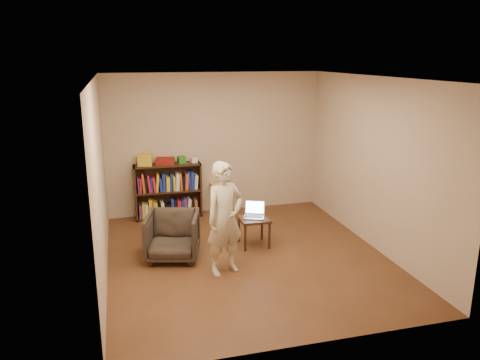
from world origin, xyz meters
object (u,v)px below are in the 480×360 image
object	(u,v)px
bookshelf	(168,194)
person	(225,218)
side_table	(254,222)
armchair	(173,236)
laptop	(254,213)
stool	(222,190)

from	to	relation	value
bookshelf	person	xyz separation A→B (m)	(0.49, -2.48, 0.34)
side_table	person	distance (m)	1.10
side_table	person	bearing A→B (deg)	-129.14
armchair	laptop	bearing A→B (deg)	23.99
armchair	laptop	size ratio (longest dim) A/B	1.89
stool	laptop	size ratio (longest dim) A/B	1.41
laptop	bookshelf	bearing A→B (deg)	148.79
bookshelf	person	distance (m)	2.55
person	stool	bearing A→B (deg)	56.91
bookshelf	armchair	distance (m)	1.86
bookshelf	laptop	bearing A→B (deg)	-54.72
bookshelf	laptop	world-z (taller)	bookshelf
stool	laptop	world-z (taller)	laptop
armchair	side_table	world-z (taller)	armchair
stool	person	distance (m)	2.49
bookshelf	side_table	size ratio (longest dim) A/B	2.64
stool	person	world-z (taller)	person
bookshelf	armchair	xyz separation A→B (m)	(-0.15, -1.85, -0.10)
stool	person	size ratio (longest dim) A/B	0.36
stool	bookshelf	bearing A→B (deg)	176.31
armchair	side_table	xyz separation A→B (m)	(1.28, 0.16, 0.03)
side_table	stool	bearing A→B (deg)	95.05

